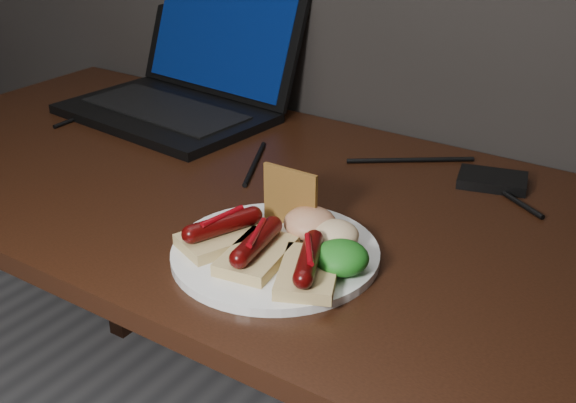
# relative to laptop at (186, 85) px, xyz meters

# --- Properties ---
(desk) EXTENTS (1.40, 0.70, 0.75)m
(desk) POSITION_rel_laptop_xyz_m (0.29, -0.23, -0.14)
(desk) COLOR black
(desk) RESTS_ON ground
(laptop) EXTENTS (0.44, 0.38, 0.25)m
(laptop) POSITION_rel_laptop_xyz_m (0.00, 0.00, 0.00)
(laptop) COLOR black
(laptop) RESTS_ON desk
(hard_drive) EXTENTS (0.12, 0.10, 0.02)m
(hard_drive) POSITION_rel_laptop_xyz_m (0.65, -0.00, -0.04)
(hard_drive) COLOR black
(hard_drive) RESTS_ON desk
(desk_cables) EXTENTS (0.90, 0.31, 0.01)m
(desk_cables) POSITION_rel_laptop_xyz_m (0.31, -0.08, -0.05)
(desk_cables) COLOR black
(desk_cables) RESTS_ON desk
(plate) EXTENTS (0.29, 0.29, 0.01)m
(plate) POSITION_rel_laptop_xyz_m (0.49, -0.39, -0.05)
(plate) COLOR white
(plate) RESTS_ON desk
(bread_sausage_left) EXTENTS (0.11, 0.13, 0.04)m
(bread_sausage_left) POSITION_rel_laptop_xyz_m (0.42, -0.41, -0.02)
(bread_sausage_left) COLOR #DAC180
(bread_sausage_left) RESTS_ON plate
(bread_sausage_center) EXTENTS (0.09, 0.12, 0.04)m
(bread_sausage_center) POSITION_rel_laptop_xyz_m (0.49, -0.42, -0.02)
(bread_sausage_center) COLOR #DAC180
(bread_sausage_center) RESTS_ON plate
(bread_sausage_right) EXTENTS (0.11, 0.13, 0.04)m
(bread_sausage_right) POSITION_rel_laptop_xyz_m (0.57, -0.42, -0.02)
(bread_sausage_right) COLOR #DAC180
(bread_sausage_right) RESTS_ON plate
(crispbread) EXTENTS (0.09, 0.01, 0.08)m
(crispbread) POSITION_rel_laptop_xyz_m (0.47, -0.32, 0.00)
(crispbread) COLOR #A2682C
(crispbread) RESTS_ON plate
(salad_greens) EXTENTS (0.07, 0.07, 0.04)m
(salad_greens) POSITION_rel_laptop_xyz_m (0.59, -0.38, -0.02)
(salad_greens) COLOR #105311
(salad_greens) RESTS_ON plate
(salsa_mound) EXTENTS (0.07, 0.07, 0.04)m
(salsa_mound) POSITION_rel_laptop_xyz_m (0.51, -0.33, -0.02)
(salsa_mound) COLOR #A62510
(salsa_mound) RESTS_ON plate
(coleslaw_mound) EXTENTS (0.06, 0.06, 0.04)m
(coleslaw_mound) POSITION_rel_laptop_xyz_m (0.55, -0.34, -0.02)
(coleslaw_mound) COLOR beige
(coleslaw_mound) RESTS_ON plate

